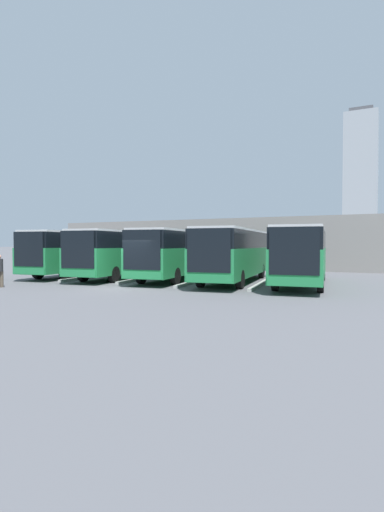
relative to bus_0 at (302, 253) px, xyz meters
name	(u,v)px	position (x,y,z in m)	size (l,w,h in m)	color
ground_plane	(125,288)	(7.82, 5.81, -1.77)	(600.00, 600.00, 0.00)	#5B5B60
bus_0	(302,253)	(0.00, 0.00, 0.00)	(3.81, 11.20, 3.15)	#238447
curb_divider_0	(259,285)	(1.96, 1.62, -1.69)	(0.24, 5.71, 0.15)	#B2B2AD
bus_1	(235,253)	(3.91, 0.22, 0.00)	(3.81, 11.20, 3.15)	#238447
curb_divider_1	(193,282)	(5.87, 1.85, -1.69)	(0.24, 5.71, 0.15)	#B2B2AD
bus_2	(179,252)	(7.82, -0.04, 0.00)	(3.81, 11.20, 3.15)	#238447
curb_divider_2	(140,279)	(9.78, 1.58, -1.69)	(0.24, 5.71, 0.15)	#B2B2AD
bus_3	(125,252)	(11.73, 0.41, 0.00)	(3.81, 11.20, 3.15)	#238447
curb_divider_3	(87,277)	(13.69, 2.03, -1.69)	(0.24, 5.71, 0.15)	#B2B2AD
bus_4	(82,251)	(15.64, 0.31, 0.00)	(3.81, 11.20, 3.15)	#238447
station_building	(257,243)	(7.82, -16.68, 0.60)	(41.31, 12.73, 4.67)	gray
office_tower	(361,181)	(10.44, -211.96, 34.98)	(16.88, 16.88, 74.69)	#ADB2B7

